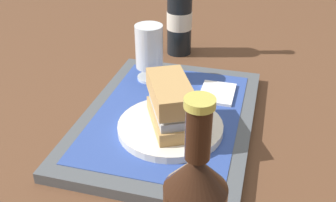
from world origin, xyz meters
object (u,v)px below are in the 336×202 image
object	(u,v)px
sandwich	(170,102)
beer_glass	(149,51)
plate	(170,127)
beer_bottle	(179,15)

from	to	relation	value
sandwich	beer_glass	world-z (taller)	beer_glass
plate	beer_bottle	distance (m)	0.40
plate	beer_bottle	bearing A→B (deg)	11.45
plate	beer_glass	size ratio (longest dim) A/B	1.52
sandwich	beer_glass	size ratio (longest dim) A/B	1.16
plate	sandwich	xyz separation A→B (m)	(0.00, 0.00, 0.05)
sandwich	beer_glass	distance (m)	0.20
plate	beer_glass	bearing A→B (deg)	27.72
plate	beer_glass	world-z (taller)	beer_glass
plate	sandwich	world-z (taller)	sandwich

